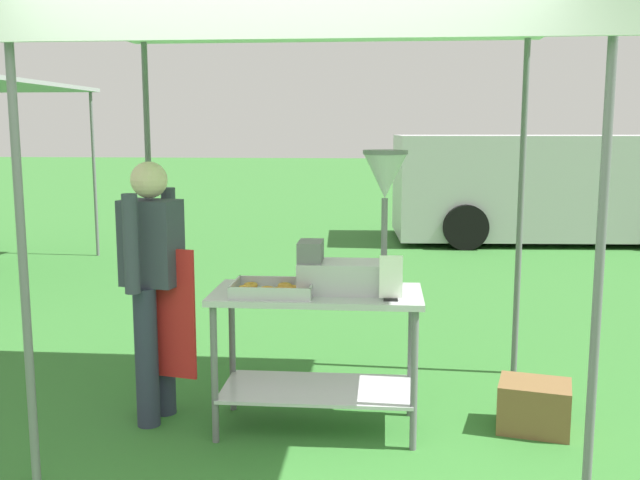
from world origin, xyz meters
The scene contains 9 objects.
ground_plane centered at (0.00, 6.00, 0.00)m, with size 70.00×70.00×0.00m, color #33702D.
stall_canopy centered at (0.10, 1.48, 2.38)m, with size 2.94×2.15×2.47m.
donut_cart centered at (0.10, 1.38, 0.62)m, with size 1.24×0.60×0.85m.
donut_tray centered at (-0.15, 1.29, 0.87)m, with size 0.47×0.34×0.07m.
donut_fryer centered at (0.34, 1.39, 1.16)m, with size 0.63×0.28×0.83m.
menu_sign centered at (0.54, 1.19, 0.96)m, with size 0.13×0.05×0.26m.
vendor centered at (-0.90, 1.44, 0.90)m, with size 0.47×0.54×1.61m.
supply_crate centered at (1.41, 1.48, 0.15)m, with size 0.48×0.42×0.30m.
van_silver centered at (3.23, 9.14, 0.88)m, with size 5.15×2.32×1.69m.
Camera 1 is at (0.49, -2.78, 1.81)m, focal length 40.71 mm.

